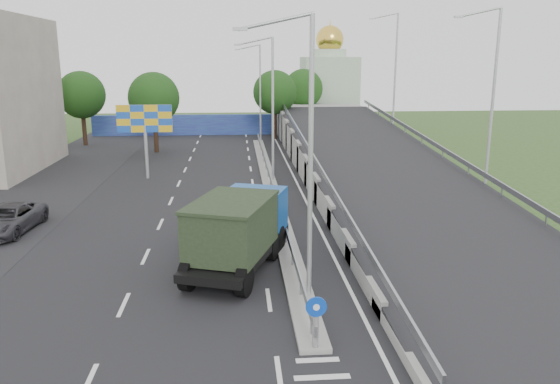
{
  "coord_description": "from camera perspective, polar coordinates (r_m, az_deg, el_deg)",
  "views": [
    {
      "loc": [
        -2.27,
        -12.72,
        8.73
      ],
      "look_at": [
        -0.14,
        13.97,
        2.2
      ],
      "focal_mm": 35.0,
      "sensor_mm": 36.0,
      "label": 1
    }
  ],
  "objects": [
    {
      "name": "lamp_post_mid",
      "position": [
        38.91,
        -1.04,
        9.4
      ],
      "size": [
        2.74,
        0.18,
        10.08
      ],
      "color": "#B2B5B7",
      "rests_on": "median"
    },
    {
      "name": "parked_car_c",
      "position": [
        31.44,
        -26.56,
        -2.57
      ],
      "size": [
        2.8,
        5.28,
        1.41
      ],
      "primitive_type": "imported",
      "rotation": [
        0.0,
        0.0,
        -0.09
      ],
      "color": "#38373C",
      "rests_on": "ground"
    },
    {
      "name": "median",
      "position": [
        37.79,
        -0.99,
        0.51
      ],
      "size": [
        1.0,
        44.0,
        0.2
      ],
      "primitive_type": "cube",
      "color": "gray",
      "rests_on": "ground"
    },
    {
      "name": "median_guardrail",
      "position": [
        37.65,
        -0.99,
        1.47
      ],
      "size": [
        0.09,
        44.0,
        0.71
      ],
      "color": "gray",
      "rests_on": "median"
    },
    {
      "name": "tree_ramp_far",
      "position": [
        68.32,
        2.45,
        10.72
      ],
      "size": [
        4.8,
        4.8,
        7.6
      ],
      "color": "black",
      "rests_on": "ground"
    },
    {
      "name": "tree_median_far",
      "position": [
        60.98,
        -0.53,
        10.37
      ],
      "size": [
        4.8,
        4.8,
        7.6
      ],
      "color": "black",
      "rests_on": "ground"
    },
    {
      "name": "lamp_post_far",
      "position": [
        58.84,
        -2.27,
        10.85
      ],
      "size": [
        2.74,
        0.18,
        10.08
      ],
      "color": "#B2B5B7",
      "rests_on": "median"
    },
    {
      "name": "billboard",
      "position": [
        41.53,
        -13.96,
        7.02
      ],
      "size": [
        4.0,
        0.24,
        5.5
      ],
      "color": "#B2B5B7",
      "rests_on": "ground"
    },
    {
      "name": "overpass_ramp",
      "position": [
        38.64,
        10.19,
        3.08
      ],
      "size": [
        10.0,
        50.0,
        3.5
      ],
      "color": "gray",
      "rests_on": "ground"
    },
    {
      "name": "lamp_post_near",
      "position": [
        19.1,
        2.67,
        4.89
      ],
      "size": [
        2.74,
        0.18,
        10.08
      ],
      "color": "#B2B5B7",
      "rests_on": "median"
    },
    {
      "name": "parking_strip",
      "position": [
        36.55,
        -26.47,
        -1.58
      ],
      "size": [
        8.0,
        90.0,
        0.05
      ],
      "primitive_type": "cube",
      "color": "black",
      "rests_on": "ground"
    },
    {
      "name": "church",
      "position": [
        73.83,
        5.12,
        11.0
      ],
      "size": [
        7.0,
        7.0,
        13.8
      ],
      "color": "#B2CCAD",
      "rests_on": "ground"
    },
    {
      "name": "road_surface",
      "position": [
        33.88,
        -5.63,
        -1.29
      ],
      "size": [
        26.0,
        90.0,
        0.04
      ],
      "primitive_type": "cube",
      "color": "black",
      "rests_on": "ground"
    },
    {
      "name": "blue_wall",
      "position": [
        65.18,
        -6.08,
        7.0
      ],
      "size": [
        30.0,
        0.5,
        2.4
      ],
      "primitive_type": "cube",
      "color": "navy",
      "rests_on": "ground"
    },
    {
      "name": "dump_truck",
      "position": [
        23.29,
        -4.3,
        -3.72
      ],
      "size": [
        4.86,
        7.72,
        3.2
      ],
      "rotation": [
        0.0,
        0.0,
        -0.33
      ],
      "color": "black",
      "rests_on": "ground"
    },
    {
      "name": "tree_left_mid",
      "position": [
        53.41,
        -13.04,
        9.55
      ],
      "size": [
        4.8,
        4.8,
        7.6
      ],
      "color": "black",
      "rests_on": "ground"
    },
    {
      "name": "sign_bollard",
      "position": [
        16.92,
        3.76,
        -13.39
      ],
      "size": [
        0.64,
        0.23,
        1.67
      ],
      "color": "black",
      "rests_on": "median"
    },
    {
      "name": "tree_left_far",
      "position": [
        59.93,
        -20.04,
        9.5
      ],
      "size": [
        4.8,
        4.8,
        7.6
      ],
      "color": "black",
      "rests_on": "ground"
    }
  ]
}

